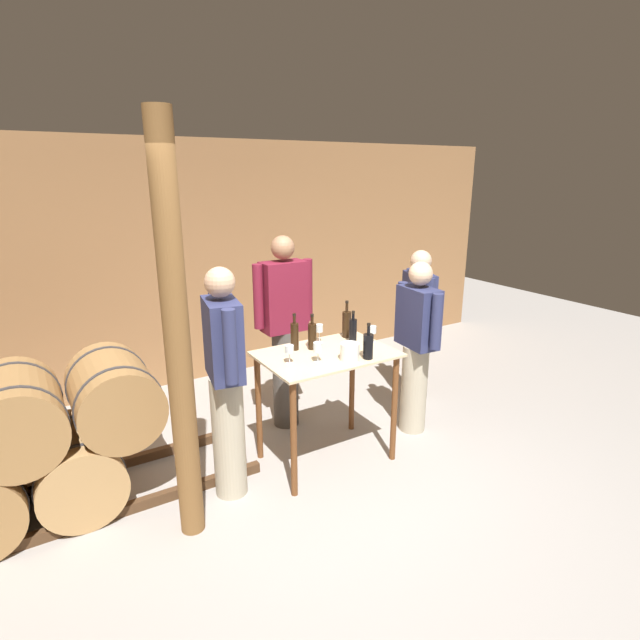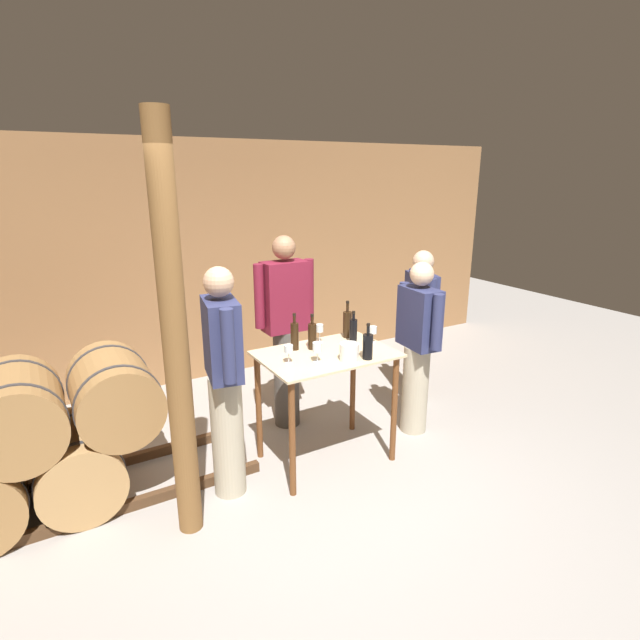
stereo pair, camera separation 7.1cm
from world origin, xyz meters
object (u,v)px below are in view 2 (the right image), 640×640
object	(u,v)px
wine_glass_near_right	(320,329)
wine_glass_near_left	(289,350)
wine_glass_near_center	(317,348)
person_visitor_with_scarf	(224,379)
ice_bucket	(349,352)
wine_bottle_far_left	(295,335)
wine_bottle_right	(353,330)
wine_bottle_far_right	(347,324)
wine_glass_far_side	(373,331)
person_visitor_near_door	(419,325)
wooden_post	(175,342)
wine_bottle_center	(368,346)
person_host	(418,345)
wine_bottle_left	(312,335)
person_visitor_bearded	(285,328)

from	to	relation	value
wine_glass_near_right	wine_glass_near_left	bearing A→B (deg)	-146.09
wine_glass_near_center	person_visitor_with_scarf	bearing A→B (deg)	170.69
wine_glass_near_right	ice_bucket	world-z (taller)	wine_glass_near_right
wine_bottle_far_left	wine_glass_near_right	size ratio (longest dim) A/B	1.93
wine_bottle_right	wine_bottle_far_right	bearing A→B (deg)	73.95
wine_bottle_far_right	wine_glass_near_left	world-z (taller)	wine_bottle_far_right
wine_bottle_far_right	wine_glass_far_side	bearing A→B (deg)	-64.52
person_visitor_near_door	wooden_post	bearing A→B (deg)	-164.46
wine_bottle_center	person_host	bearing A→B (deg)	19.82
wine_bottle_right	wine_glass_far_side	bearing A→B (deg)	-22.71
ice_bucket	person_visitor_near_door	xyz separation A→B (m)	(1.33, 0.69, -0.17)
wine_bottle_far_right	wine_glass_near_center	size ratio (longest dim) A/B	2.08
wine_glass_near_right	person_visitor_near_door	bearing A→B (deg)	9.36
wine_bottle_right	person_visitor_with_scarf	bearing A→B (deg)	-174.95
wooden_post	person_host	size ratio (longest dim) A/B	1.68
person_visitor_with_scarf	wine_bottle_center	bearing A→B (deg)	-13.21
wine_glass_near_center	person_visitor_near_door	xyz separation A→B (m)	(1.56, 0.60, -0.22)
wine_glass_far_side	wine_glass_near_center	bearing A→B (deg)	-166.32
wine_bottle_right	person_visitor_with_scarf	distance (m)	1.20
wine_bottle_left	wine_glass_near_right	bearing A→B (deg)	39.51
wine_bottle_left	wine_glass_near_right	distance (m)	0.18
wooden_post	wine_bottle_left	bearing A→B (deg)	18.74
wooden_post	person_visitor_bearded	bearing A→B (deg)	38.42
wine_bottle_center	wine_bottle_far_right	world-z (taller)	wine_bottle_far_right
wine_bottle_left	wine_glass_near_left	world-z (taller)	wine_bottle_left
wine_bottle_far_right	ice_bucket	xyz separation A→B (m)	(-0.29, -0.47, -0.06)
wine_glass_far_side	wine_bottle_far_right	bearing A→B (deg)	115.48
wine_bottle_left	person_visitor_with_scarf	world-z (taller)	person_visitor_with_scarf
wine_bottle_far_left	wine_bottle_far_right	world-z (taller)	wine_bottle_far_right
wine_bottle_far_left	wine_glass_near_left	distance (m)	0.31
wine_bottle_right	ice_bucket	world-z (taller)	wine_bottle_right
wine_glass_near_left	person_visitor_bearded	distance (m)	0.85
wooden_post	person_visitor_with_scarf	distance (m)	0.62
wine_glass_near_right	person_visitor_with_scarf	size ratio (longest dim) A/B	0.09
wine_glass_near_center	wine_glass_near_left	bearing A→B (deg)	156.75
person_visitor_near_door	wine_glass_far_side	bearing A→B (deg)	-154.09
wine_glass_near_right	wine_glass_far_side	distance (m)	0.45
person_visitor_bearded	wine_bottle_right	bearing A→B (deg)	-63.12
ice_bucket	person_visitor_with_scarf	bearing A→B (deg)	167.57
wine_bottle_right	wine_bottle_center	bearing A→B (deg)	-106.70
wine_glass_near_center	ice_bucket	world-z (taller)	wine_glass_near_center
person_visitor_with_scarf	wine_glass_near_right	bearing A→B (deg)	15.96
wine_bottle_right	wine_bottle_far_right	distance (m)	0.17
wine_bottle_right	person_host	distance (m)	0.69
wine_bottle_center	person_visitor_near_door	size ratio (longest dim) A/B	0.18
wine_glass_near_right	person_visitor_near_door	xyz separation A→B (m)	(1.31, 0.22, -0.22)
wine_glass_near_left	wine_glass_near_right	xyz separation A→B (m)	(0.45, 0.30, 0.01)
ice_bucket	wine_bottle_far_right	bearing A→B (deg)	58.19
wine_bottle_far_right	person_host	distance (m)	0.69
wine_bottle_center	person_visitor_near_door	world-z (taller)	person_visitor_near_door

